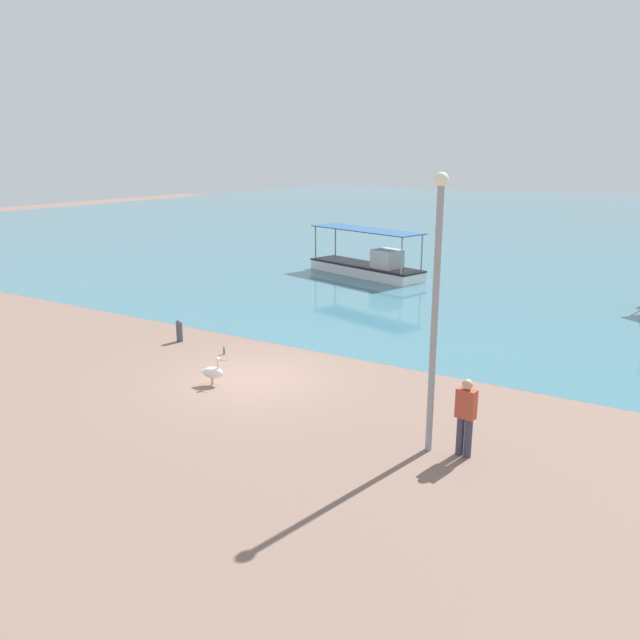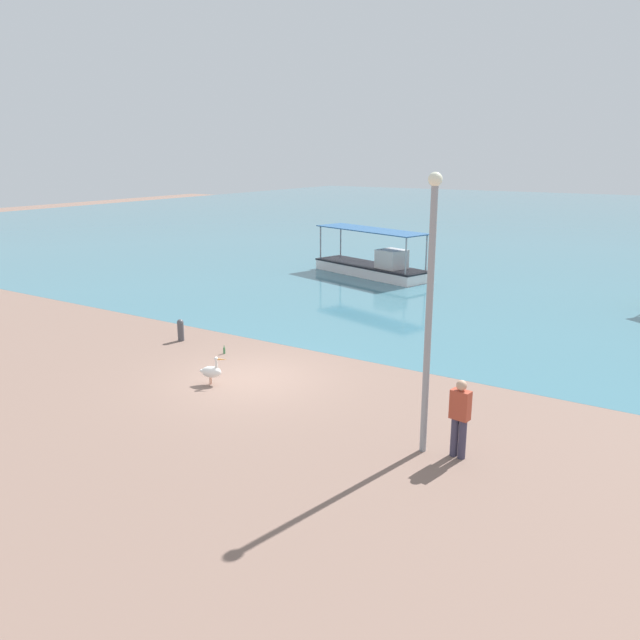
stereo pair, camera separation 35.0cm
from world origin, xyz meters
The scene contains 8 objects.
ground centered at (0.00, 0.00, 0.00)m, with size 120.00×120.00×0.00m, color #7F6356.
harbor_water centered at (0.00, 48.00, 0.00)m, with size 110.00×90.00×0.00m, color teal.
fishing_boat_far_right centered at (-4.26, 15.20, 0.55)m, with size 6.90×3.61×2.37m.
pelican centered at (-0.65, -0.99, 0.38)m, with size 0.77×0.47×0.80m.
lamp_post centered at (5.79, -1.53, 3.24)m, with size 0.28×0.28×5.76m.
mooring_bollard centered at (-4.31, 1.54, 0.40)m, with size 0.22×0.22×0.75m.
fisherman_standing centered at (6.51, -1.40, 0.91)m, with size 0.43×0.27×1.69m.
glass_bottle centered at (-2.15, 1.24, 0.11)m, with size 0.07×0.07×0.27m.
Camera 2 is at (10.45, -12.86, 6.10)m, focal length 35.00 mm.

